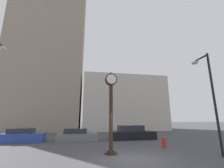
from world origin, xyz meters
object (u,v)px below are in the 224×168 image
(car_grey, at_px, (77,135))
(fire_hydrant_near, at_px, (164,142))
(car_blue, at_px, (23,136))
(car_black, at_px, (132,133))
(street_clock, at_px, (111,105))
(street_lamp_right, at_px, (207,86))

(car_grey, distance_m, fire_hydrant_near, 8.48)
(car_blue, bearing_deg, fire_hydrant_near, -24.10)
(car_grey, bearing_deg, car_black, 2.03)
(street_clock, distance_m, car_blue, 10.06)
(street_clock, xyz_separation_m, fire_hydrant_near, (4.39, 1.47, -2.63))
(street_clock, relative_size, street_lamp_right, 0.83)
(car_blue, distance_m, car_black, 10.88)
(car_grey, relative_size, car_black, 0.84)
(fire_hydrant_near, bearing_deg, street_clock, -161.44)
(car_blue, height_order, car_black, car_black)
(car_black, relative_size, street_lamp_right, 0.76)
(car_blue, relative_size, street_lamp_right, 0.60)
(car_blue, height_order, fire_hydrant_near, car_blue)
(fire_hydrant_near, bearing_deg, street_lamp_right, -57.16)
(street_lamp_right, bearing_deg, car_blue, 150.46)
(street_clock, distance_m, car_black, 7.77)
(car_black, xyz_separation_m, street_lamp_right, (2.80, -7.95, 3.66))
(car_blue, height_order, street_lamp_right, street_lamp_right)
(street_clock, distance_m, car_grey, 7.45)
(car_grey, bearing_deg, car_blue, -174.28)
(street_clock, bearing_deg, fire_hydrant_near, 18.56)
(car_grey, distance_m, street_lamp_right, 12.37)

